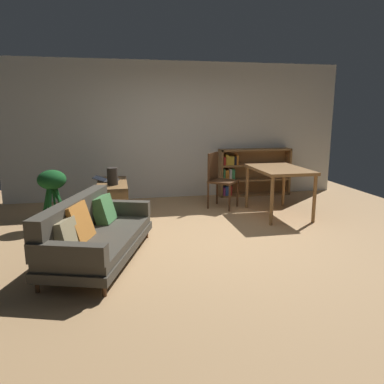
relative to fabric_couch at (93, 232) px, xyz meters
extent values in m
plane|color=tan|center=(1.54, 0.50, -0.34)|extent=(8.16, 8.16, 0.00)
cube|color=silver|center=(1.54, 3.20, 1.01)|extent=(6.80, 0.10, 2.70)
cylinder|color=#56351E|center=(0.68, 0.67, -0.28)|extent=(0.04, 0.04, 0.12)
cylinder|color=#56351E|center=(0.15, -0.94, -0.28)|extent=(0.04, 0.04, 0.12)
cylinder|color=#56351E|center=(0.03, 0.88, -0.28)|extent=(0.04, 0.04, 0.12)
cylinder|color=#56351E|center=(-0.50, -0.73, -0.28)|extent=(0.04, 0.04, 0.12)
cube|color=#474238|center=(0.09, -0.03, -0.17)|extent=(1.34, 2.02, 0.10)
cube|color=#474238|center=(0.09, -0.03, -0.07)|extent=(1.28, 1.94, 0.10)
cube|color=#474238|center=(-0.20, 0.07, 0.18)|extent=(0.73, 1.75, 0.41)
cube|color=#474238|center=(0.36, 0.79, 0.08)|extent=(0.77, 0.37, 0.20)
cube|color=#474238|center=(-0.18, -0.85, 0.08)|extent=(0.77, 0.37, 0.20)
cube|color=tan|center=(-0.23, -0.47, 0.13)|extent=(0.27, 0.37, 0.35)
cube|color=orange|center=(-0.13, -0.16, 0.17)|extent=(0.34, 0.47, 0.43)
cube|color=#4C894C|center=(0.12, 0.50, 0.14)|extent=(0.34, 0.41, 0.38)
cube|color=olive|center=(0.22, 2.34, -0.04)|extent=(0.48, 0.04, 0.60)
cube|color=olive|center=(0.22, 1.17, -0.04)|extent=(0.48, 0.04, 0.60)
cube|color=olive|center=(0.22, 1.76, -0.10)|extent=(0.48, 1.16, 0.04)
cube|color=olive|center=(0.22, 1.76, 0.24)|extent=(0.48, 1.20, 0.04)
cube|color=olive|center=(0.22, 1.76, -0.32)|extent=(0.48, 1.16, 0.04)
cube|color=#333338|center=(0.21, 1.88, 0.27)|extent=(0.26, 0.33, 0.02)
cube|color=black|center=(0.02, 1.92, 0.31)|extent=(0.24, 0.31, 0.07)
cylinder|color=#2D2823|center=(0.23, 1.56, 0.40)|extent=(0.17, 0.17, 0.27)
cylinder|color=slate|center=(0.23, 1.56, 0.45)|extent=(0.09, 0.09, 0.01)
cylinder|color=#333338|center=(-0.66, 1.52, -0.21)|extent=(0.33, 0.33, 0.26)
cylinder|color=#195623|center=(-0.58, 1.51, 0.07)|extent=(0.21, 0.07, 0.34)
cylinder|color=#195623|center=(-0.62, 1.59, 0.21)|extent=(0.14, 0.18, 0.60)
cylinder|color=#195623|center=(-0.67, 1.63, 0.15)|extent=(0.05, 0.24, 0.48)
cylinder|color=#195623|center=(-0.74, 1.56, 0.22)|extent=(0.19, 0.12, 0.62)
cylinder|color=#195623|center=(-0.73, 1.50, 0.09)|extent=(0.18, 0.10, 0.38)
cylinder|color=#195623|center=(-0.68, 1.41, 0.22)|extent=(0.08, 0.27, 0.62)
cylinder|color=#195623|center=(-0.59, 1.45, 0.14)|extent=(0.18, 0.19, 0.46)
ellipsoid|color=#195623|center=(-0.66, 1.52, 0.38)|extent=(0.42, 0.42, 0.30)
cylinder|color=olive|center=(2.62, 2.01, 0.04)|extent=(0.06, 0.06, 0.76)
cylinder|color=olive|center=(2.62, 0.89, 0.04)|extent=(0.06, 0.06, 0.76)
cylinder|color=olive|center=(3.33, 2.01, 0.04)|extent=(0.06, 0.06, 0.76)
cylinder|color=olive|center=(3.33, 0.89, 0.04)|extent=(0.06, 0.06, 0.76)
cube|color=olive|center=(2.97, 1.45, 0.44)|extent=(0.82, 1.21, 0.05)
cylinder|color=#56351E|center=(2.48, 2.11, -0.11)|extent=(0.04, 0.04, 0.47)
cylinder|color=#56351E|center=(2.23, 1.81, -0.11)|extent=(0.04, 0.04, 0.47)
cylinder|color=#56351E|center=(2.15, 2.38, -0.11)|extent=(0.04, 0.04, 0.47)
cylinder|color=#56351E|center=(1.90, 2.07, -0.11)|extent=(0.04, 0.04, 0.47)
cube|color=#56351E|center=(2.19, 2.09, 0.15)|extent=(0.62, 0.62, 0.04)
cube|color=#56351E|center=(2.03, 2.23, 0.41)|extent=(0.27, 0.32, 0.49)
cube|color=olive|center=(2.39, 2.99, 0.15)|extent=(0.04, 0.29, 0.98)
cube|color=olive|center=(3.88, 2.99, 0.15)|extent=(0.04, 0.29, 0.98)
cube|color=olive|center=(3.13, 2.99, 0.62)|extent=(1.52, 0.29, 0.04)
cube|color=olive|center=(3.13, 2.99, -0.32)|extent=(1.52, 0.29, 0.04)
cube|color=olive|center=(3.13, 3.12, 0.15)|extent=(1.49, 0.04, 0.98)
cube|color=olive|center=(3.13, 2.99, -0.01)|extent=(1.49, 0.28, 0.04)
cube|color=olive|center=(3.13, 2.99, 0.31)|extent=(1.49, 0.28, 0.04)
cube|color=#993884|center=(2.45, 2.98, -0.22)|extent=(0.04, 0.24, 0.16)
cube|color=#2D5199|center=(2.51, 2.98, -0.22)|extent=(0.06, 0.23, 0.17)
cube|color=silver|center=(2.56, 2.97, -0.19)|extent=(0.03, 0.19, 0.23)
cube|color=red|center=(2.59, 2.97, -0.21)|extent=(0.03, 0.21, 0.19)
cube|color=#337F47|center=(2.44, 2.97, 0.13)|extent=(0.03, 0.21, 0.23)
cube|color=orange|center=(2.51, 2.97, 0.12)|extent=(0.07, 0.20, 0.21)
cube|color=silver|center=(2.57, 2.98, 0.13)|extent=(0.05, 0.23, 0.23)
cube|color=#337F47|center=(2.64, 2.97, 0.12)|extent=(0.07, 0.18, 0.23)
cube|color=red|center=(2.45, 2.97, 0.41)|extent=(0.04, 0.20, 0.16)
cube|color=gold|center=(2.50, 2.98, 0.43)|extent=(0.05, 0.22, 0.21)
cube|color=gold|center=(2.55, 2.97, 0.41)|extent=(0.05, 0.18, 0.18)
cube|color=gold|center=(2.61, 2.97, 0.41)|extent=(0.06, 0.21, 0.18)
cube|color=black|center=(2.67, 2.97, 0.41)|extent=(0.04, 0.19, 0.17)
cube|color=orange|center=(2.72, 2.97, 0.42)|extent=(0.04, 0.19, 0.20)
camera|label=1|loc=(0.32, -4.29, 1.37)|focal=34.72mm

